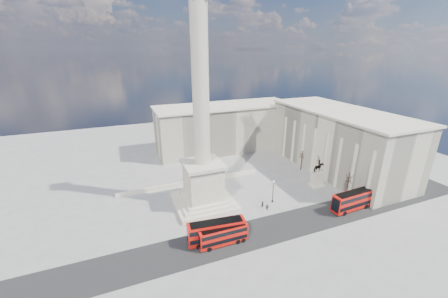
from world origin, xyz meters
TOP-DOWN VIEW (x-y plane):
  - ground at (0.00, 0.00)m, footprint 180.00×180.00m
  - asphalt_road at (5.00, -10.00)m, footprint 120.00×9.00m
  - nelsons_column at (0.00, 5.00)m, footprint 14.00×14.00m
  - balustrade_wall at (0.00, 16.00)m, footprint 40.00×0.60m
  - building_east at (45.00, 10.00)m, footprint 19.00×46.00m
  - building_northeast at (20.00, 40.00)m, footprint 51.00×17.00m
  - red_bus_a at (-1.06, -10.60)m, footprint 9.59×2.34m
  - red_bus_b at (-1.98, -9.46)m, footprint 11.42×3.78m
  - red_bus_c at (31.67, -10.48)m, footprint 11.32×3.14m
  - red_bus_d at (42.89, -10.23)m, footprint 12.45×3.66m
  - victorian_lamp at (15.85, -0.77)m, footprint 0.51×0.51m
  - equestrian_statue at (31.68, 2.21)m, footprint 3.73×2.80m
  - bare_tree_near at (33.20, -6.77)m, footprint 1.79×1.79m
  - bare_tree_mid at (36.36, 7.24)m, footprint 1.95×1.95m
  - bare_tree_far at (34.20, 12.66)m, footprint 1.63×1.63m
  - pedestrian_walking at (12.33, -2.04)m, footprint 0.68×0.48m
  - pedestrian_standing at (34.52, -6.50)m, footprint 0.96×0.80m
  - pedestrian_crossing at (12.81, -3.43)m, footprint 0.93×0.97m

SIDE VIEW (x-z plane):
  - ground at x=0.00m, z-range 0.00..0.00m
  - asphalt_road at x=5.00m, z-range 0.00..0.01m
  - balustrade_wall at x=0.00m, z-range 0.00..1.10m
  - pedestrian_crossing at x=12.81m, z-range 0.00..1.62m
  - pedestrian_walking at x=12.33m, z-range 0.00..1.78m
  - pedestrian_standing at x=34.52m, z-range 0.00..1.78m
  - red_bus_a at x=-1.06m, z-range 0.09..3.98m
  - red_bus_b at x=-1.98m, z-range 0.11..4.65m
  - red_bus_c at x=31.67m, z-range 0.11..4.66m
  - red_bus_d at x=42.89m, z-range 0.12..5.10m
  - equestrian_statue at x=31.68m, z-range -1.22..6.62m
  - victorian_lamp at x=15.85m, z-range 0.52..6.42m
  - bare_tree_far at x=34.20m, z-range 1.91..8.55m
  - bare_tree_mid at x=36.36m, z-range 2.13..9.52m
  - bare_tree_near at x=33.20m, z-range 2.26..10.11m
  - building_northeast at x=20.00m, z-range 0.02..16.62m
  - building_east at x=45.00m, z-range 0.02..18.62m
  - nelsons_column at x=0.00m, z-range -12.01..37.84m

